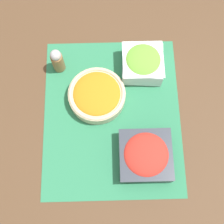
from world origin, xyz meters
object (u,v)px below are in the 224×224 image
lettuce_bowl (143,63)px  tomato_bowl (146,155)px  carrot_bowl (97,95)px  pepper_shaker (57,60)px

lettuce_bowl → tomato_bowl: 0.31m
carrot_bowl → pepper_shaker: pepper_shaker is taller
tomato_bowl → carrot_bowl: (-0.20, -0.15, -0.00)m
lettuce_bowl → pepper_shaker: (-0.01, -0.28, 0.01)m
tomato_bowl → pepper_shaker: size_ratio=1.55×
lettuce_bowl → carrot_bowl: 0.19m
lettuce_bowl → pepper_shaker: bearing=-92.1°
tomato_bowl → carrot_bowl: bearing=-144.1°
pepper_shaker → tomato_bowl: bearing=40.8°
lettuce_bowl → tomato_bowl: size_ratio=0.87×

